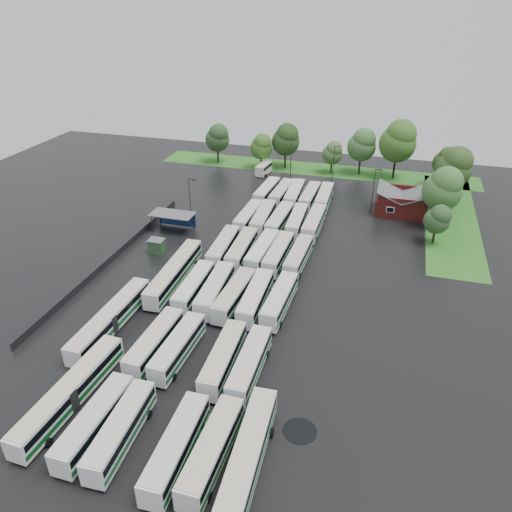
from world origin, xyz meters
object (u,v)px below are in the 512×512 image
(artic_bus_west_a, at_px, (70,392))
(minibus, at_px, (264,169))
(brick_building, at_px, (401,204))
(artic_bus_east, at_px, (244,467))

(artic_bus_west_a, relative_size, minibus, 2.83)
(brick_building, bearing_deg, artic_bus_east, -99.67)
(brick_building, height_order, minibus, brick_building)
(artic_bus_west_a, distance_m, minibus, 80.22)
(artic_bus_west_a, distance_m, artic_bus_east, 21.81)
(brick_building, height_order, artic_bus_east, brick_building)
(minibus, bearing_deg, brick_building, -17.12)
(brick_building, distance_m, artic_bus_east, 70.42)
(artic_bus_east, bearing_deg, artic_bus_west_a, 166.88)
(artic_bus_west_a, bearing_deg, minibus, 92.75)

